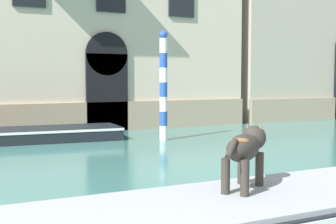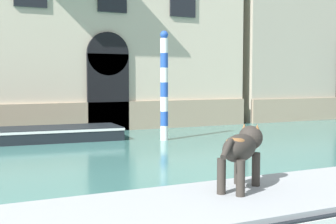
% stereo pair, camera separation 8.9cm
% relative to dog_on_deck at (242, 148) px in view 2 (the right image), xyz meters
% --- Properties ---
extents(dog_on_deck, '(0.99, 0.78, 0.78)m').
position_rel_dog_on_deck_xyz_m(dog_on_deck, '(0.00, 0.00, 0.00)').
color(dog_on_deck, '#332D28').
rests_on(dog_on_deck, boat_foreground).
extents(boat_moored_near_palazzo, '(5.83, 2.30, 0.44)m').
position_rel_dog_on_deck_xyz_m(boat_moored_near_palazzo, '(-0.53, 11.00, -1.00)').
color(boat_moored_near_palazzo, black).
rests_on(boat_moored_near_palazzo, ground_plane).
extents(mooring_pole_0, '(0.27, 0.27, 3.65)m').
position_rel_dog_on_deck_xyz_m(mooring_pole_0, '(3.44, 9.34, 0.61)').
color(mooring_pole_0, white).
rests_on(mooring_pole_0, ground_plane).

